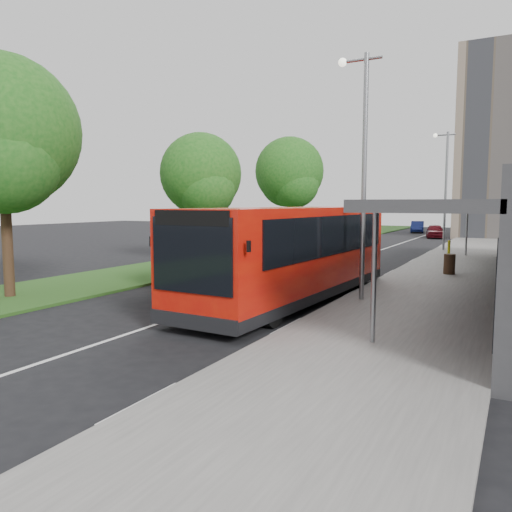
{
  "coord_description": "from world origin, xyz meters",
  "views": [
    {
      "loc": [
        8.81,
        -14.26,
        3.35
      ],
      "look_at": [
        0.6,
        1.22,
        1.5
      ],
      "focal_mm": 35.0,
      "sensor_mm": 36.0,
      "label": 1
    }
  ],
  "objects_px": {
    "bus_main": "(294,253)",
    "tree_mid": "(201,179)",
    "bollard": "(449,249)",
    "bus_second": "(249,247)",
    "lamp_post_far": "(445,183)",
    "car_near": "(435,231)",
    "lamp_post_near": "(362,162)",
    "tree_far": "(289,176)",
    "car_far": "(417,227)",
    "tree_near": "(3,142)",
    "litter_bin": "(449,264)"
  },
  "relations": [
    {
      "from": "tree_far",
      "to": "bus_second",
      "type": "height_order",
      "value": "tree_far"
    },
    {
      "from": "lamp_post_far",
      "to": "bus_second",
      "type": "distance_m",
      "value": 18.33
    },
    {
      "from": "bus_main",
      "to": "tree_near",
      "type": "bearing_deg",
      "value": -151.95
    },
    {
      "from": "litter_bin",
      "to": "car_near",
      "type": "xyz_separation_m",
      "value": [
        -4.53,
        26.94,
        0.07
      ]
    },
    {
      "from": "bus_second",
      "to": "car_far",
      "type": "height_order",
      "value": "bus_second"
    },
    {
      "from": "tree_mid",
      "to": "tree_far",
      "type": "distance_m",
      "value": 12.02
    },
    {
      "from": "lamp_post_far",
      "to": "car_near",
      "type": "height_order",
      "value": "lamp_post_far"
    },
    {
      "from": "tree_mid",
      "to": "tree_far",
      "type": "xyz_separation_m",
      "value": [
        -0.0,
        12.0,
        0.75
      ]
    },
    {
      "from": "tree_near",
      "to": "tree_mid",
      "type": "relative_size",
      "value": 1.16
    },
    {
      "from": "lamp_post_far",
      "to": "car_near",
      "type": "distance_m",
      "value": 15.47
    },
    {
      "from": "litter_bin",
      "to": "car_far",
      "type": "height_order",
      "value": "car_far"
    },
    {
      "from": "lamp_post_far",
      "to": "bus_main",
      "type": "distance_m",
      "value": 21.0
    },
    {
      "from": "bollard",
      "to": "litter_bin",
      "type": "bearing_deg",
      "value": -82.93
    },
    {
      "from": "lamp_post_near",
      "to": "car_near",
      "type": "distance_m",
      "value": 35.03
    },
    {
      "from": "bus_main",
      "to": "bollard",
      "type": "height_order",
      "value": "bus_main"
    },
    {
      "from": "bollard",
      "to": "bus_main",
      "type": "bearing_deg",
      "value": -101.05
    },
    {
      "from": "tree_near",
      "to": "bollard",
      "type": "relative_size",
      "value": 8.29
    },
    {
      "from": "tree_near",
      "to": "tree_mid",
      "type": "xyz_separation_m",
      "value": [
        0.0,
        12.0,
        -0.76
      ]
    },
    {
      "from": "bus_second",
      "to": "bollard",
      "type": "xyz_separation_m",
      "value": [
        6.83,
        12.32,
        -0.79
      ]
    },
    {
      "from": "bus_main",
      "to": "litter_bin",
      "type": "relative_size",
      "value": 12.6
    },
    {
      "from": "tree_mid",
      "to": "bollard",
      "type": "distance_m",
      "value": 15.18
    },
    {
      "from": "lamp_post_near",
      "to": "litter_bin",
      "type": "bearing_deg",
      "value": 76.05
    },
    {
      "from": "lamp_post_near",
      "to": "lamp_post_far",
      "type": "bearing_deg",
      "value": 90.0
    },
    {
      "from": "tree_far",
      "to": "bus_main",
      "type": "distance_m",
      "value": 22.01
    },
    {
      "from": "tree_mid",
      "to": "car_far",
      "type": "xyz_separation_m",
      "value": [
        5.32,
        36.29,
        -4.02
      ]
    },
    {
      "from": "tree_mid",
      "to": "bollard",
      "type": "relative_size",
      "value": 7.12
    },
    {
      "from": "bollard",
      "to": "tree_near",
      "type": "bearing_deg",
      "value": -120.97
    },
    {
      "from": "tree_far",
      "to": "bollard",
      "type": "xyz_separation_m",
      "value": [
        12.13,
        -3.8,
        -4.77
      ]
    },
    {
      "from": "bollard",
      "to": "lamp_post_far",
      "type": "bearing_deg",
      "value": 101.88
    },
    {
      "from": "tree_near",
      "to": "bollard",
      "type": "xyz_separation_m",
      "value": [
        12.13,
        20.2,
        -4.78
      ]
    },
    {
      "from": "tree_mid",
      "to": "lamp_post_far",
      "type": "distance_m",
      "value": 17.07
    },
    {
      "from": "tree_near",
      "to": "lamp_post_near",
      "type": "distance_m",
      "value": 12.2
    },
    {
      "from": "tree_mid",
      "to": "bus_second",
      "type": "relative_size",
      "value": 0.72
    },
    {
      "from": "lamp_post_near",
      "to": "lamp_post_far",
      "type": "distance_m",
      "value": 20.0
    },
    {
      "from": "tree_far",
      "to": "lamp_post_near",
      "type": "height_order",
      "value": "tree_far"
    },
    {
      "from": "lamp_post_far",
      "to": "litter_bin",
      "type": "bearing_deg",
      "value": -81.05
    },
    {
      "from": "tree_near",
      "to": "tree_mid",
      "type": "distance_m",
      "value": 12.02
    },
    {
      "from": "lamp_post_near",
      "to": "bus_main",
      "type": "height_order",
      "value": "lamp_post_near"
    },
    {
      "from": "bus_second",
      "to": "litter_bin",
      "type": "distance_m",
      "value": 9.18
    },
    {
      "from": "tree_far",
      "to": "car_far",
      "type": "bearing_deg",
      "value": 77.63
    },
    {
      "from": "lamp_post_near",
      "to": "bus_main",
      "type": "bearing_deg",
      "value": -162.43
    },
    {
      "from": "bus_second",
      "to": "car_near",
      "type": "distance_m",
      "value": 31.94
    },
    {
      "from": "bus_main",
      "to": "tree_mid",
      "type": "bearing_deg",
      "value": 142.08
    },
    {
      "from": "tree_mid",
      "to": "lamp_post_near",
      "type": "height_order",
      "value": "lamp_post_near"
    },
    {
      "from": "tree_far",
      "to": "tree_mid",
      "type": "bearing_deg",
      "value": -90.0
    },
    {
      "from": "tree_far",
      "to": "bollard",
      "type": "bearing_deg",
      "value": -17.39
    },
    {
      "from": "lamp_post_far",
      "to": "lamp_post_near",
      "type": "bearing_deg",
      "value": -90.0
    },
    {
      "from": "tree_near",
      "to": "car_near",
      "type": "xyz_separation_m",
      "value": [
        8.53,
        39.65,
        -4.77
      ]
    },
    {
      "from": "tree_mid",
      "to": "bus_second",
      "type": "bearing_deg",
      "value": -37.89
    },
    {
      "from": "tree_far",
      "to": "bus_main",
      "type": "xyz_separation_m",
      "value": [
        9.02,
        -19.72,
        -3.78
      ]
    }
  ]
}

